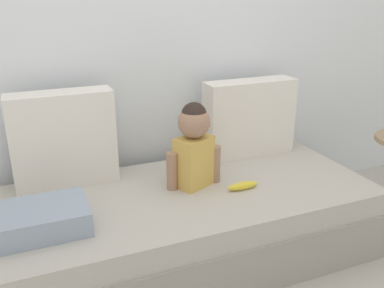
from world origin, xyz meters
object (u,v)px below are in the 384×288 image
toddler (194,143)px  banana (243,186)px  throw_pillow_right (249,118)px  folded_blanket (40,219)px  throw_pillow_left (64,139)px  couch (187,224)px

toddler → banana: bearing=-34.3°
throw_pillow_right → folded_blanket: 1.34m
throw_pillow_left → throw_pillow_right: size_ratio=0.92×
couch → folded_blanket: size_ratio=4.95×
throw_pillow_right → banana: 0.55m
folded_blanket → toddler: bearing=11.4°
throw_pillow_right → toddler: size_ratio=1.26×
throw_pillow_left → banana: bearing=-27.8°
couch → folded_blanket: bearing=-171.3°
throw_pillow_left → folded_blanket: size_ratio=1.30×
banana → couch: bearing=160.5°
banana → throw_pillow_left: bearing=152.2°
throw_pillow_right → banana: throw_pillow_right is taller
toddler → throw_pillow_left: bearing=154.7°
couch → banana: 0.36m
throw_pillow_right → toddler: bearing=-149.4°
throw_pillow_right → toddler: (-0.48, -0.29, 0.00)m
throw_pillow_left → toddler: bearing=-25.3°
folded_blanket → banana: bearing=0.7°
couch → toddler: bearing=37.9°
couch → banana: bearing=-19.5°
throw_pillow_left → banana: (0.82, -0.43, -0.22)m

